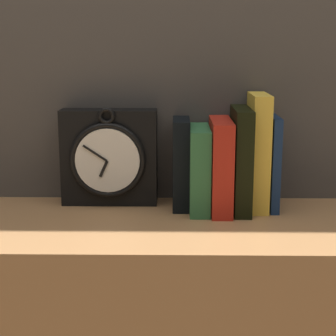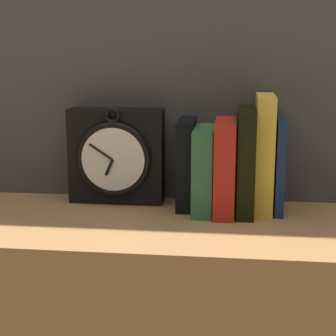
# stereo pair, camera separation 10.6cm
# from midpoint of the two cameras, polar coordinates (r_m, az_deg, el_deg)

# --- Properties ---
(wall_back) EXTENTS (6.00, 0.05, 2.60)m
(wall_back) POSITION_cam_midpoint_polar(r_m,az_deg,el_deg) (1.23, 3.67, 15.09)
(wall_back) COLOR #47423D
(wall_back) RESTS_ON ground_plane
(clock) EXTENTS (0.20, 0.07, 0.21)m
(clock) POSITION_cam_midpoint_polar(r_m,az_deg,el_deg) (1.20, -2.77, 1.19)
(clock) COLOR black
(clock) RESTS_ON bookshelf
(book_slot0_black) EXTENTS (0.03, 0.11, 0.19)m
(book_slot0_black) POSITION_cam_midpoint_polar(r_m,az_deg,el_deg) (1.16, 4.47, 0.41)
(book_slot0_black) COLOR black
(book_slot0_black) RESTS_ON bookshelf
(book_slot1_green) EXTENTS (0.04, 0.15, 0.17)m
(book_slot1_green) POSITION_cam_midpoint_polar(r_m,az_deg,el_deg) (1.15, 6.29, -0.19)
(book_slot1_green) COLOR #2C6439
(book_slot1_green) RESTS_ON bookshelf
(book_slot2_red) EXTENTS (0.04, 0.16, 0.19)m
(book_slot2_red) POSITION_cam_midpoint_polar(r_m,az_deg,el_deg) (1.14, 8.46, 0.10)
(book_slot2_red) COLOR #B02315
(book_slot2_red) RESTS_ON bookshelf
(book_slot3_black) EXTENTS (0.03, 0.15, 0.21)m
(book_slot3_black) POSITION_cam_midpoint_polar(r_m,az_deg,el_deg) (1.14, 10.54, 0.66)
(book_slot3_black) COLOR black
(book_slot3_black) RESTS_ON bookshelf
(book_slot4_yellow) EXTENTS (0.04, 0.12, 0.24)m
(book_slot4_yellow) POSITION_cam_midpoint_polar(r_m,az_deg,el_deg) (1.16, 12.32, 1.40)
(book_slot4_yellow) COLOR yellow
(book_slot4_yellow) RESTS_ON bookshelf
(book_slot5_navy) EXTENTS (0.02, 0.12, 0.19)m
(book_slot5_navy) POSITION_cam_midpoint_polar(r_m,az_deg,el_deg) (1.17, 13.75, 0.31)
(book_slot5_navy) COLOR #15294E
(book_slot5_navy) RESTS_ON bookshelf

